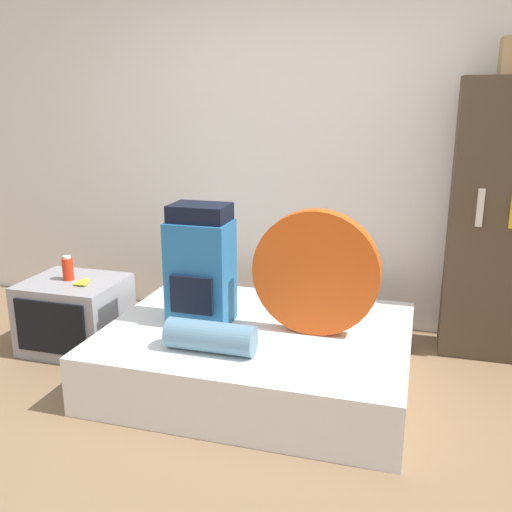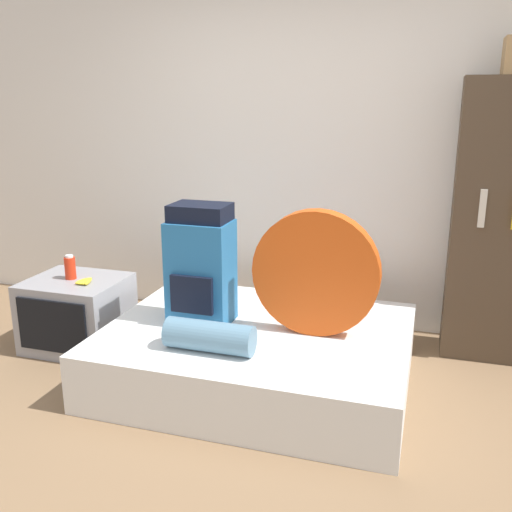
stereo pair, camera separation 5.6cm
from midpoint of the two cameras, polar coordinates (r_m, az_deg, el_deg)
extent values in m
plane|color=#846647|center=(3.03, -3.87, -18.52)|extent=(16.00, 16.00, 0.00)
cube|color=white|center=(4.30, 4.44, 10.27)|extent=(8.00, 0.05, 2.60)
cube|color=white|center=(3.56, -0.27, -9.75)|extent=(1.80, 1.42, 0.35)
cube|color=#23669E|center=(3.49, -6.01, -1.65)|extent=(0.38, 0.27, 0.63)
cube|color=black|center=(3.42, -6.10, 4.32)|extent=(0.35, 0.25, 0.10)
cube|color=black|center=(3.39, -6.93, -3.91)|extent=(0.26, 0.03, 0.23)
cylinder|color=#D14C14|center=(3.31, 5.53, -1.67)|extent=(0.74, 0.11, 0.74)
cylinder|color=#5B849E|center=(3.16, -5.08, -8.05)|extent=(0.50, 0.17, 0.17)
cube|color=#939399|center=(4.17, -17.96, -5.56)|extent=(0.64, 0.55, 0.49)
cube|color=black|center=(3.95, -20.28, -6.77)|extent=(0.51, 0.02, 0.35)
cylinder|color=red|center=(4.09, -18.67, -1.24)|extent=(0.07, 0.07, 0.15)
cylinder|color=white|center=(4.07, -18.77, -0.11)|extent=(0.05, 0.05, 0.02)
ellipsoid|color=yellow|center=(4.00, -17.43, -2.47)|extent=(0.07, 0.14, 0.03)
ellipsoid|color=yellow|center=(3.99, -17.32, -2.48)|extent=(0.05, 0.14, 0.03)
ellipsoid|color=yellow|center=(3.99, -17.21, -2.49)|extent=(0.03, 0.14, 0.03)
ellipsoid|color=yellow|center=(3.98, -17.09, -2.51)|extent=(0.05, 0.14, 0.03)
ellipsoid|color=yellow|center=(3.98, -16.98, -2.52)|extent=(0.07, 0.14, 0.03)
cube|color=#473828|center=(4.03, 23.52, 3.06)|extent=(0.73, 0.33, 1.82)
cube|color=beige|center=(3.81, 21.12, 4.52)|extent=(0.04, 0.02, 0.24)
camera|label=1|loc=(0.03, -90.48, -0.13)|focal=40.00mm
camera|label=2|loc=(0.03, 89.52, 0.13)|focal=40.00mm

